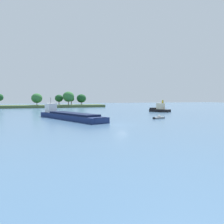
% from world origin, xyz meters
% --- Properties ---
extents(ground_plane, '(400.00, 400.00, 0.00)m').
position_xyz_m(ground_plane, '(0.00, 0.00, 0.00)').
color(ground_plane, '#476B8E').
extents(treeline_island, '(86.94, 15.56, 9.65)m').
position_xyz_m(treeline_island, '(-17.67, 98.29, 2.72)').
color(treeline_island, '#4C6038').
rests_on(treeline_island, ground).
extents(small_motorboat, '(4.00, 2.47, 0.98)m').
position_xyz_m(small_motorboat, '(15.19, 10.16, 0.27)').
color(small_motorboat, slate).
rests_on(small_motorboat, ground).
extents(cargo_barge, '(14.54, 28.71, 5.97)m').
position_xyz_m(cargo_barge, '(-9.06, 16.88, 1.03)').
color(cargo_barge, navy).
rests_on(cargo_barge, ground).
extents(tugboat, '(7.15, 8.95, 4.90)m').
position_xyz_m(tugboat, '(31.77, 37.92, 1.25)').
color(tugboat, black).
rests_on(tugboat, ground).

